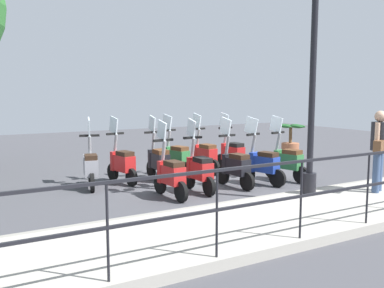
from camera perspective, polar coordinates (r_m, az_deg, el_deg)
ground_plane at (r=10.10m, az=3.04°, el=-5.02°), size 28.00×28.00×0.00m
promenade_walkway at (r=7.70m, az=15.96°, el=-8.58°), size 2.20×20.00×0.15m
fence_railing at (r=6.85m, az=22.46°, el=-3.72°), size 0.04×16.03×1.07m
lamp_post_near at (r=8.39m, az=15.74°, el=6.92°), size 0.26×0.90×4.46m
pedestrian_with_bag at (r=9.04m, az=23.66°, el=-0.11°), size 0.49×0.60×1.59m
potted_palm at (r=14.13m, az=12.97°, el=0.11°), size 1.06×0.66×1.05m
scooter_near_0 at (r=10.32m, az=12.53°, el=-2.19°), size 1.22×0.50×1.54m
scooter_near_1 at (r=9.82m, az=9.39°, el=-2.59°), size 1.20×0.53×1.54m
scooter_near_2 at (r=9.45m, az=5.74°, el=-2.90°), size 1.23×0.44×1.54m
scooter_near_3 at (r=8.95m, az=0.94°, el=-3.43°), size 1.23×0.44×1.54m
scooter_near_4 at (r=8.50m, az=-2.91°, el=-4.01°), size 1.23×0.44×1.54m
scooter_far_0 at (r=11.42m, az=5.34°, el=-1.17°), size 1.23×0.44×1.54m
scooter_far_1 at (r=11.07m, az=1.65°, el=-1.40°), size 1.23×0.44×1.54m
scooter_far_2 at (r=10.68m, az=-2.17°, el=-1.72°), size 1.21×0.51×1.54m
scooter_far_3 at (r=10.16m, az=-4.53°, el=-2.19°), size 1.23×0.44×1.54m
scooter_far_4 at (r=9.95m, az=-9.34°, el=-2.46°), size 1.22×0.48×1.54m
scooter_far_5 at (r=9.60m, az=-13.34°, el=-2.91°), size 1.21×0.51×1.54m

